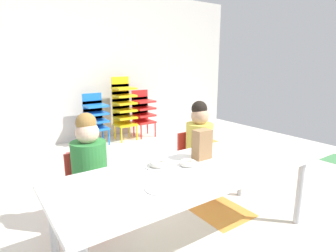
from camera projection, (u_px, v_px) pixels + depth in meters
The scene contains 13 objects.
ground_plane at pixel (152, 207), 2.53m from camera, with size 6.61×5.14×0.02m.
back_wall at pixel (63, 65), 4.30m from camera, with size 6.61×0.10×2.44m, color beige.
craft_table at pixel (193, 174), 1.90m from camera, with size 1.88×0.71×0.58m.
seated_child_near_camera at pixel (89, 162), 2.07m from camera, with size 0.33×0.33×0.92m.
seated_child_middle_seat at pixel (199, 139), 2.67m from camera, with size 0.33×0.33×0.92m.
kid_chair_blue_stack at pixel (95, 116), 4.33m from camera, with size 0.32×0.30×0.80m.
kid_chair_yellow_stack at pixel (124, 105), 4.58m from camera, with size 0.32×0.30×1.04m.
kid_chair_red_stack at pixel (143, 110), 4.81m from camera, with size 0.32×0.30×0.80m.
paper_bag_brown at pixel (202, 144), 2.05m from camera, with size 0.13×0.09×0.22m, color #9E754C.
paper_plate_near_edge at pixel (158, 166), 1.91m from camera, with size 0.18×0.18×0.01m, color white.
paper_plate_center_table at pixel (161, 188), 1.58m from camera, with size 0.18×0.18×0.01m, color white.
donut_powdered_on_plate at pixel (158, 163), 1.90m from camera, with size 0.13×0.13×0.04m, color white.
donut_powdered_loose at pixel (188, 163), 1.93m from camera, with size 0.12×0.12×0.03m, color white.
Camera 1 is at (-1.19, -1.96, 1.28)m, focal length 29.70 mm.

